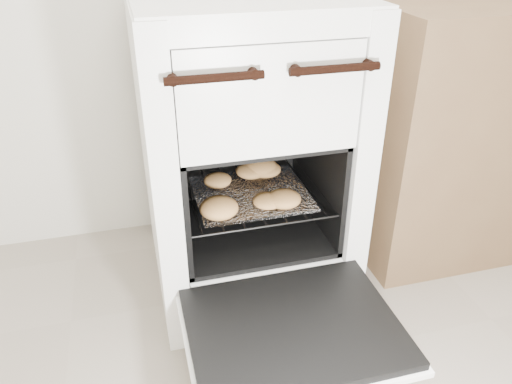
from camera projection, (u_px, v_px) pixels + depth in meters
stove at (244, 156)px, 1.63m from camera, size 0.63×0.70×0.96m
oven_door at (293, 329)px, 1.31m from camera, size 0.57×0.44×0.04m
oven_rack at (249, 192)px, 1.62m from camera, size 0.46×0.44×0.01m
foil_sheet at (251, 193)px, 1.60m from camera, size 0.36×0.31×0.01m
baked_rolls at (252, 184)px, 1.59m from camera, size 0.35×0.39×0.06m
counter at (470, 125)px, 1.90m from camera, size 0.92×0.61×0.92m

